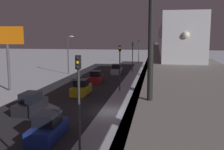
{
  "coord_description": "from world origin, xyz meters",
  "views": [
    {
      "loc": [
        -4.62,
        25.83,
        7.65
      ],
      "look_at": [
        2.38,
        -16.16,
        1.34
      ],
      "focal_mm": 42.65,
      "sensor_mm": 36.0,
      "label": 1
    }
  ],
  "objects": [
    {
      "name": "elevated_railway",
      "position": [
        -6.31,
        0.0,
        5.03
      ],
      "size": [
        5.0,
        90.74,
        5.83
      ],
      "color": "gray",
      "rests_on": "ground_plane"
    },
    {
      "name": "sedan_blue",
      "position": [
        3.24,
        7.82,
        0.8
      ],
      "size": [
        1.8,
        4.29,
        1.97
      ],
      "rotation": [
        0.0,
        0.0,
        3.14
      ],
      "color": "navy",
      "rests_on": "ground_plane"
    },
    {
      "name": "rail_signal",
      "position": [
        -4.47,
        18.39,
        8.55
      ],
      "size": [
        0.36,
        0.41,
        4.0
      ],
      "color": "black",
      "rests_on": "elevated_railway"
    },
    {
      "name": "traffic_light_mid",
      "position": [
        0.34,
        -10.55,
        4.2
      ],
      "size": [
        0.32,
        0.44,
        6.4
      ],
      "color": "#2D2D2D",
      "rests_on": "ground_plane"
    },
    {
      "name": "subway_train",
      "position": [
        -6.4,
        -9.72,
        7.61
      ],
      "size": [
        2.94,
        36.87,
        3.4
      ],
      "color": "#B7BABF",
      "rests_on": "elevated_railway"
    },
    {
      "name": "traffic_light_far",
      "position": [
        0.34,
        -30.46,
        4.2
      ],
      "size": [
        0.32,
        0.44,
        6.4
      ],
      "color": "#2D2D2D",
      "rests_on": "ground_plane"
    },
    {
      "name": "traffic_light_near",
      "position": [
        0.34,
        9.36,
        4.2
      ],
      "size": [
        0.32,
        0.44,
        6.4
      ],
      "color": "#2D2D2D",
      "rests_on": "ground_plane"
    },
    {
      "name": "sedan_red",
      "position": [
        5.04,
        -16.15,
        0.8
      ],
      "size": [
        1.8,
        4.06,
        1.97
      ],
      "rotation": [
        0.0,
        0.0,
        3.14
      ],
      "color": "#A51E1E",
      "rests_on": "ground_plane"
    },
    {
      "name": "sedan_silver",
      "position": [
        3.24,
        -26.84,
        0.78
      ],
      "size": [
        1.91,
        4.04,
        1.97
      ],
      "rotation": [
        0.0,
        0.0,
        3.14
      ],
      "color": "#B2B2B7",
      "rests_on": "ground_plane"
    },
    {
      "name": "commercial_billboard",
      "position": [
        15.66,
        -8.09,
        6.83
      ],
      "size": [
        4.8,
        0.36,
        8.9
      ],
      "color": "#4C4C51",
      "rests_on": "ground_plane"
    },
    {
      "name": "sedan_black",
      "position": [
        7.84,
        1.27,
        0.8
      ],
      "size": [
        1.8,
        4.64,
        1.97
      ],
      "color": "black",
      "rests_on": "ground_plane"
    },
    {
      "name": "traffic_light_distant",
      "position": [
        0.34,
        -50.37,
        4.2
      ],
      "size": [
        0.32,
        0.44,
        6.4
      ],
      "color": "#2D2D2D",
      "rests_on": "ground_plane"
    },
    {
      "name": "sedan_yellow",
      "position": [
        5.04,
        -7.41,
        0.8
      ],
      "size": [
        1.8,
        4.56,
        1.97
      ],
      "rotation": [
        0.0,
        0.0,
        3.14
      ],
      "color": "gold",
      "rests_on": "ground_plane"
    },
    {
      "name": "avenue_asphalt",
      "position": [
        6.44,
        0.0,
        0.0
      ],
      "size": [
        11.0,
        90.74,
        0.01
      ],
      "primitive_type": "cube",
      "color": "#28282D",
      "rests_on": "ground_plane"
    },
    {
      "name": "street_lamp_far",
      "position": [
        12.52,
        -25.0,
        4.81
      ],
      "size": [
        1.35,
        0.44,
        7.65
      ],
      "color": "#38383D",
      "rests_on": "ground_plane"
    },
    {
      "name": "ground_plane",
      "position": [
        0.0,
        0.0,
        0.0
      ],
      "size": [
        240.0,
        240.0,
        0.0
      ],
      "primitive_type": "plane",
      "color": "silver"
    }
  ]
}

